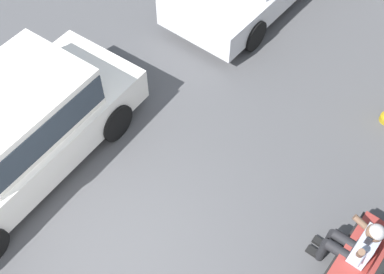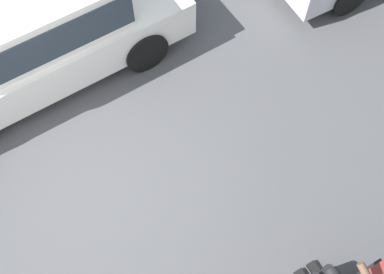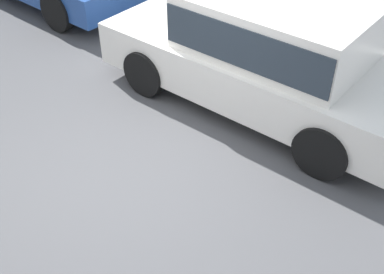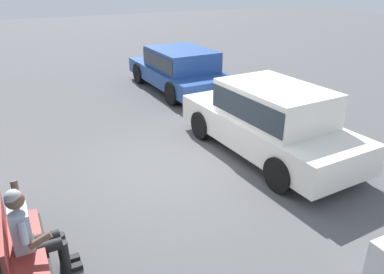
% 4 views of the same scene
% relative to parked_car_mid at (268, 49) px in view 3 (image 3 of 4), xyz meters
% --- Properties ---
extents(ground_plane, '(60.00, 60.00, 0.00)m').
position_rel_parked_car_mid_xyz_m(ground_plane, '(0.27, 2.11, -0.83)').
color(ground_plane, '#4C4C4F').
extents(parked_car_mid, '(4.37, 1.96, 1.53)m').
position_rel_parked_car_mid_xyz_m(parked_car_mid, '(0.00, 0.00, 0.00)').
color(parked_car_mid, white).
rests_on(parked_car_mid, ground_plane).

